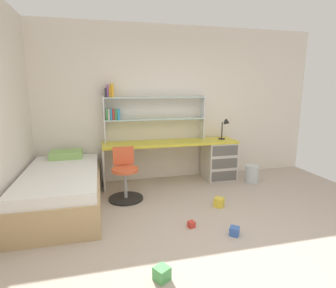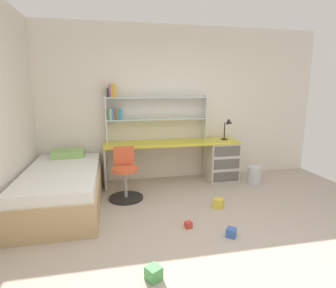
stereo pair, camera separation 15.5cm
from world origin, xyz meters
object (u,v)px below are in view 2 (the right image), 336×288
(bed_platform, at_px, (63,188))
(toy_block_green_0, at_px, (154,273))
(toy_block_yellow_1, at_px, (218,203))
(toy_block_red_3, at_px, (188,225))
(waste_bin, at_px, (254,175))
(bookshelf_hutch, at_px, (144,109))
(desk, at_px, (207,157))
(desk_lamp, at_px, (229,126))
(swivel_chair, at_px, (125,179))
(toy_block_blue_2, at_px, (231,233))

(bed_platform, bearing_deg, toy_block_green_0, -60.18)
(toy_block_yellow_1, xyz_separation_m, toy_block_red_3, (-0.58, -0.47, -0.03))
(waste_bin, bearing_deg, toy_block_red_3, -140.63)
(toy_block_green_0, bearing_deg, bookshelf_hutch, 84.47)
(desk, height_order, waste_bin, desk)
(desk_lamp, height_order, toy_block_yellow_1, desk_lamp)
(waste_bin, relative_size, toy_block_green_0, 2.52)
(bookshelf_hutch, relative_size, toy_block_yellow_1, 14.02)
(toy_block_yellow_1, bearing_deg, toy_block_green_0, -131.16)
(bookshelf_hutch, distance_m, swivel_chair, 1.30)
(swivel_chair, relative_size, toy_block_yellow_1, 6.16)
(desk, height_order, toy_block_red_3, desk)
(waste_bin, bearing_deg, toy_block_blue_2, -126.14)
(waste_bin, xyz_separation_m, toy_block_red_3, (-1.59, -1.30, -0.12))
(desk, relative_size, toy_block_red_3, 30.99)
(desk, bearing_deg, bookshelf_hutch, 172.26)
(swivel_chair, height_order, bed_platform, swivel_chair)
(waste_bin, relative_size, toy_block_red_3, 4.01)
(waste_bin, height_order, toy_block_red_3, waste_bin)
(desk_lamp, distance_m, swivel_chair, 2.10)
(swivel_chair, bearing_deg, waste_bin, 5.48)
(toy_block_yellow_1, distance_m, toy_block_blue_2, 0.78)
(desk_lamp, xyz_separation_m, toy_block_green_0, (-1.76, -2.47, -0.93))
(swivel_chair, xyz_separation_m, toy_block_red_3, (0.69, -1.09, -0.27))
(toy_block_yellow_1, bearing_deg, toy_block_blue_2, -101.50)
(bookshelf_hutch, distance_m, bed_platform, 1.85)
(desk, distance_m, toy_block_yellow_1, 1.28)
(waste_bin, bearing_deg, toy_block_yellow_1, -140.55)
(bookshelf_hutch, bearing_deg, desk, -7.74)
(toy_block_green_0, bearing_deg, waste_bin, 44.78)
(toy_block_green_0, relative_size, toy_block_yellow_1, 0.96)
(bookshelf_hutch, height_order, toy_block_yellow_1, bookshelf_hutch)
(bookshelf_hutch, bearing_deg, desk_lamp, -6.72)
(swivel_chair, xyz_separation_m, toy_block_yellow_1, (1.27, -0.61, -0.25))
(bookshelf_hutch, distance_m, toy_block_green_0, 2.93)
(waste_bin, bearing_deg, desk, 154.14)
(desk_lamp, bearing_deg, toy_block_yellow_1, -118.37)
(toy_block_green_0, height_order, toy_block_yellow_1, toy_block_yellow_1)
(desk, xyz_separation_m, toy_block_blue_2, (-0.41, -1.97, -0.37))
(desk, relative_size, toy_block_green_0, 19.49)
(desk_lamp, height_order, swivel_chair, desk_lamp)
(bookshelf_hutch, distance_m, desk_lamp, 1.55)
(desk_lamp, bearing_deg, toy_block_blue_2, -112.15)
(desk_lamp, bearing_deg, bookshelf_hutch, 173.28)
(toy_block_yellow_1, xyz_separation_m, toy_block_blue_2, (-0.16, -0.77, -0.01))
(toy_block_yellow_1, bearing_deg, toy_block_red_3, -140.76)
(bed_platform, bearing_deg, swivel_chair, 7.28)
(swivel_chair, height_order, toy_block_green_0, swivel_chair)
(swivel_chair, bearing_deg, desk_lamp, 16.43)
(bed_platform, bearing_deg, desk_lamp, 13.59)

